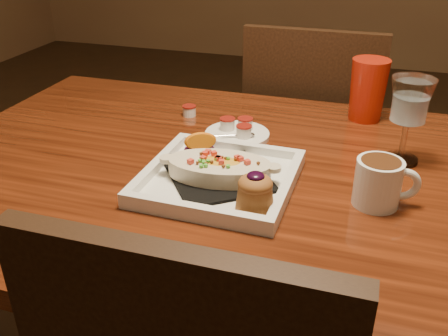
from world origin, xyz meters
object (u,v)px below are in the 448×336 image
(chair_far, at_px, (310,151))
(red_tumbler, at_px, (368,90))
(coffee_mug, at_px, (380,181))
(goblet, at_px, (410,105))
(table, at_px, (270,214))
(plate, at_px, (223,175))
(saucer, at_px, (237,132))

(chair_far, height_order, red_tumbler, chair_far)
(coffee_mug, bearing_deg, goblet, 66.91)
(table, distance_m, plate, 0.17)
(plate, distance_m, goblet, 0.40)
(saucer, bearing_deg, chair_far, 76.12)
(chair_far, bearing_deg, red_tumbler, 119.89)
(goblet, bearing_deg, saucer, 177.39)
(coffee_mug, bearing_deg, saucer, 136.18)
(table, bearing_deg, goblet, 28.87)
(table, relative_size, chair_far, 1.61)
(plate, bearing_deg, coffee_mug, 5.89)
(table, distance_m, coffee_mug, 0.26)
(saucer, bearing_deg, goblet, -2.61)
(plate, bearing_deg, table, 46.07)
(plate, distance_m, saucer, 0.23)
(goblet, bearing_deg, plate, -146.54)
(plate, xyz_separation_m, red_tumbler, (0.24, 0.43, 0.05))
(coffee_mug, xyz_separation_m, goblet, (0.04, 0.19, 0.08))
(saucer, bearing_deg, red_tumbler, 36.20)
(chair_far, distance_m, plate, 0.76)
(goblet, height_order, saucer, goblet)
(table, relative_size, plate, 5.21)
(plate, relative_size, saucer, 1.91)
(table, height_order, goblet, goblet)
(table, bearing_deg, plate, -135.08)
(plate, relative_size, goblet, 1.59)
(table, xyz_separation_m, plate, (-0.08, -0.08, 0.12))
(chair_far, xyz_separation_m, saucer, (-0.12, -0.48, 0.25))
(table, height_order, red_tumbler, red_tumbler)
(chair_far, bearing_deg, goblet, 116.39)
(goblet, bearing_deg, coffee_mug, -102.07)
(goblet, distance_m, red_tumbler, 0.24)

